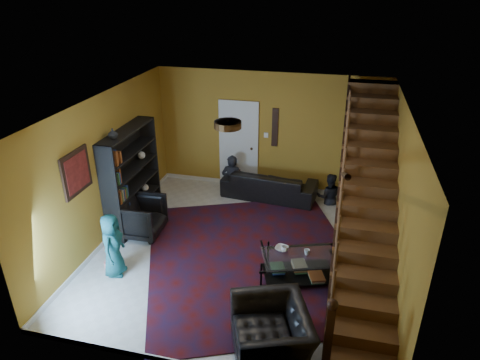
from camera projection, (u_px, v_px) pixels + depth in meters
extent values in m
plane|color=beige|center=(241.00, 251.00, 8.04)|extent=(5.50, 5.50, 0.00)
plane|color=#A27324|center=(268.00, 133.00, 9.84)|extent=(5.20, 0.00, 5.20)
plane|color=#A27324|center=(186.00, 285.00, 5.02)|extent=(5.20, 0.00, 5.20)
plane|color=#A27324|center=(105.00, 170.00, 7.98)|extent=(0.00, 5.50, 5.50)
plane|color=#A27324|center=(397.00, 201.00, 6.88)|extent=(0.00, 5.50, 5.50)
plane|color=white|center=(241.00, 106.00, 6.82)|extent=(5.50, 5.50, 0.00)
cube|color=silver|center=(267.00, 186.00, 10.42)|extent=(5.20, 0.02, 0.10)
cube|color=silver|center=(115.00, 231.00, 8.56)|extent=(0.02, 5.50, 0.10)
cube|color=#A27324|center=(366.00, 202.00, 7.02)|extent=(0.95, 4.92, 2.83)
cube|color=black|center=(339.00, 195.00, 7.08)|extent=(0.04, 5.02, 3.02)
cylinder|color=black|center=(343.00, 170.00, 6.88)|extent=(0.07, 4.20, 2.44)
cube|color=black|center=(328.00, 342.00, 5.34)|extent=(0.10, 0.10, 1.10)
cube|color=black|center=(132.00, 177.00, 8.64)|extent=(0.35, 1.80, 2.00)
cube|color=black|center=(135.00, 203.00, 8.90)|extent=(0.35, 1.72, 0.03)
cube|color=black|center=(131.00, 170.00, 8.57)|extent=(0.35, 1.72, 0.03)
cube|color=silver|center=(239.00, 146.00, 10.13)|extent=(0.82, 0.05, 2.05)
cube|color=maroon|center=(76.00, 172.00, 7.03)|extent=(0.04, 0.74, 0.74)
cube|color=black|center=(275.00, 128.00, 9.72)|extent=(0.14, 0.03, 0.90)
cylinder|color=#3F2814|center=(228.00, 125.00, 6.15)|extent=(0.40, 0.40, 0.10)
cube|color=#410B0B|center=(252.00, 258.00, 7.81)|extent=(4.99, 5.28, 0.02)
imported|color=black|center=(269.00, 184.00, 9.89)|extent=(2.21, 1.05, 0.62)
imported|color=black|center=(141.00, 217.00, 8.41)|extent=(0.88, 0.85, 0.77)
imported|color=black|center=(271.00, 333.00, 5.70)|extent=(1.32, 1.40, 0.73)
imported|color=black|center=(232.00, 182.00, 10.15)|extent=(0.51, 0.34, 1.38)
imported|color=black|center=(329.00, 197.00, 9.72)|extent=(0.60, 0.49, 1.15)
imported|color=#195962|center=(112.00, 245.00, 7.20)|extent=(0.44, 0.61, 1.15)
cube|color=black|center=(261.00, 275.00, 7.03)|extent=(0.04, 0.04, 0.46)
cube|color=black|center=(333.00, 286.00, 6.78)|extent=(0.04, 0.04, 0.46)
cube|color=black|center=(268.00, 252.00, 7.60)|extent=(0.04, 0.04, 0.46)
cube|color=black|center=(335.00, 262.00, 7.35)|extent=(0.04, 0.04, 0.46)
cube|color=black|center=(298.00, 273.00, 7.24)|extent=(1.31, 1.00, 0.02)
cube|color=silver|center=(300.00, 257.00, 7.09)|extent=(1.39, 1.08, 0.02)
imported|color=#999999|center=(285.00, 249.00, 7.21)|extent=(0.16, 0.16, 0.09)
imported|color=#999999|center=(307.00, 252.00, 7.13)|extent=(0.11, 0.11, 0.09)
imported|color=#999999|center=(282.00, 249.00, 7.25)|extent=(0.27, 0.27, 0.05)
imported|color=#999999|center=(113.00, 134.00, 7.72)|extent=(0.18, 0.18, 0.19)
cylinder|color=red|center=(109.00, 266.00, 7.45)|extent=(0.17, 0.17, 0.17)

